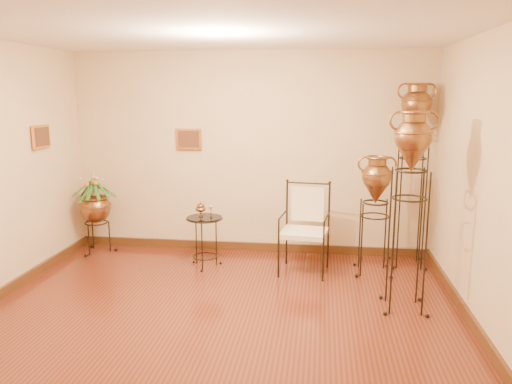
# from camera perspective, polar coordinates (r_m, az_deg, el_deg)

# --- Properties ---
(ground) EXTENTS (5.00, 5.00, 0.00)m
(ground) POSITION_cam_1_polar(r_m,az_deg,el_deg) (4.98, -4.98, -15.40)
(ground) COLOR maroon
(ground) RESTS_ON ground
(room_shell) EXTENTS (5.02, 5.02, 2.81)m
(room_shell) POSITION_cam_1_polar(r_m,az_deg,el_deg) (4.49, -5.41, 4.83)
(room_shell) COLOR beige
(room_shell) RESTS_ON ground
(amphora_tall) EXTENTS (0.57, 0.57, 2.39)m
(amphora_tall) POSITION_cam_1_polar(r_m,az_deg,el_deg) (6.67, 17.40, 1.99)
(amphora_tall) COLOR black
(amphora_tall) RESTS_ON ground
(amphora_mid) EXTENTS (0.53, 0.53, 2.09)m
(amphora_mid) POSITION_cam_1_polar(r_m,az_deg,el_deg) (5.30, 17.05, -2.06)
(amphora_mid) COLOR black
(amphora_mid) RESTS_ON ground
(amphora_short) EXTENTS (0.51, 0.51, 1.51)m
(amphora_short) POSITION_cam_1_polar(r_m,az_deg,el_deg) (6.36, 13.42, -2.52)
(amphora_short) COLOR black
(amphora_short) RESTS_ON ground
(planter_urn) EXTENTS (0.81, 0.81, 1.24)m
(planter_urn) POSITION_cam_1_polar(r_m,az_deg,el_deg) (7.38, -17.92, -1.34)
(planter_urn) COLOR black
(planter_urn) RESTS_ON ground
(armchair) EXTENTS (0.70, 0.66, 1.12)m
(armchair) POSITION_cam_1_polar(r_m,az_deg,el_deg) (6.27, 5.55, -4.25)
(armchair) COLOR black
(armchair) RESTS_ON ground
(side_table) EXTENTS (0.47, 0.47, 0.84)m
(side_table) POSITION_cam_1_polar(r_m,az_deg,el_deg) (6.54, -5.87, -5.56)
(side_table) COLOR black
(side_table) RESTS_ON ground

